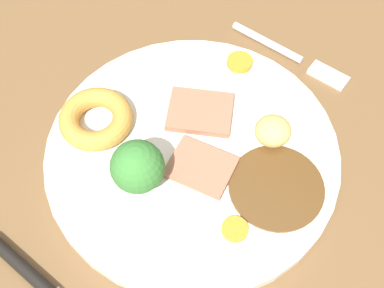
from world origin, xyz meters
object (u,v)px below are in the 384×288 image
Objects in this scene: carrot_coin_back at (235,229)px; meat_slice_under at (204,169)px; meat_slice_main at (200,112)px; dinner_plate at (192,153)px; fork at (292,56)px; roast_potato_left at (273,131)px; broccoli_floret at (137,167)px; yorkshire_pudding at (96,119)px; carrot_coin_front at (240,62)px.

meat_slice_under is at bearing -117.81° from carrot_coin_back.
meat_slice_under reaches higher than carrot_coin_back.
meat_slice_main and meat_slice_under have the same top height.
meat_slice_under is (1.22, 2.48, 1.10)cm from dinner_plate.
dinner_plate is 2.98cm from meat_slice_under.
carrot_coin_back is (8.32, 10.48, -0.20)cm from meat_slice_main.
fork is at bearing 177.12° from dinner_plate.
roast_potato_left is 0.60× the size of broccoli_floret.
meat_slice_main is at bearing -152.83° from dinner_plate.
yorkshire_pudding reaches higher than carrot_coin_front.
yorkshire_pudding is 24.05cm from fork.
broccoli_floret is at bearing -37.52° from meat_slice_under.
meat_slice_main is at bearing -176.31° from broccoli_floret.
carrot_coin_front reaches higher than fork.
roast_potato_left is 10.39cm from carrot_coin_front.
meat_slice_main is 1.09× the size of meat_slice_under.
dinner_plate is 7.70cm from broccoli_floret.
roast_potato_left is (-6.01, 5.58, 2.14)cm from dinner_plate.
meat_slice_under is 1.67× the size of roast_potato_left.
meat_slice_under is at bearing -86.55° from fork.
carrot_coin_back is at bearing 62.19° from meat_slice_under.
roast_potato_left is 1.27× the size of carrot_coin_front.
yorkshire_pudding is at bearing -44.69° from meat_slice_main.
meat_slice_main is at bearing 135.31° from yorkshire_pudding.
broccoli_floret reaches higher than fork.
dinner_plate is 10.47cm from yorkshire_pudding.
meat_slice_under is at bearing 101.72° from yorkshire_pudding.
meat_slice_main is 0.44× the size of fork.
meat_slice_under is 1.00× the size of broccoli_floret.
yorkshire_pudding is 9.00cm from broccoli_floret.
meat_slice_main is at bearing 4.93° from carrot_coin_front.
yorkshire_pudding is (7.68, -7.60, 0.65)cm from meat_slice_main.
broccoli_floret reaches higher than roast_potato_left.
yorkshire_pudding reaches higher than meat_slice_under.
carrot_coin_back is (3.15, 5.97, -0.20)cm from meat_slice_under.
dinner_plate is at bearing -116.23° from meat_slice_under.
dinner_plate is at bearing -42.84° from roast_potato_left.
roast_potato_left is 12.92cm from fork.
carrot_coin_back is (4.37, 8.45, 0.90)cm from dinner_plate.
roast_potato_left reaches higher than fork.
meat_slice_under is 19.14cm from fork.
carrot_coin_back is 0.16× the size of fork.
yorkshire_pudding is 2.06× the size of roast_potato_left.
fork is (-24.04, 2.26, -4.61)cm from broccoli_floret.
roast_potato_left is 1.48× the size of carrot_coin_back.
fork is at bearing -175.23° from meat_slice_under.
yorkshire_pudding is at bearing -68.78° from dinner_plate.
yorkshire_pudding is 18.11cm from carrot_coin_back.
carrot_coin_front is (-6.15, -8.31, -1.11)cm from roast_potato_left.
carrot_coin_front is at bearing -126.49° from roast_potato_left.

